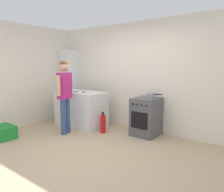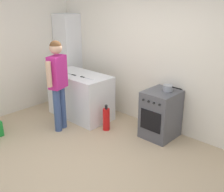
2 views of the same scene
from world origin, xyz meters
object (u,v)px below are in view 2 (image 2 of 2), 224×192
(oven_left, at_px, (161,114))
(larder_cabinet, at_px, (68,58))
(knife_bread, at_px, (86,78))
(person, at_px, (58,78))
(fire_extinguisher, at_px, (106,119))
(pot, at_px, (168,88))
(knife_utility, at_px, (72,74))

(oven_left, relative_size, larder_cabinet, 0.42)
(knife_bread, distance_m, person, 0.59)
(knife_bread, relative_size, person, 0.21)
(fire_extinguisher, bearing_deg, knife_bread, 178.83)
(pot, bearing_deg, person, -144.75)
(knife_bread, height_order, person, person)
(pot, bearing_deg, fire_extinguisher, -148.84)
(knife_bread, xyz_separation_m, larder_cabinet, (-1.25, 0.57, 0.10))
(fire_extinguisher, bearing_deg, larder_cabinet, 161.95)
(person, relative_size, fire_extinguisher, 3.34)
(person, bearing_deg, knife_utility, 116.76)
(person, xyz_separation_m, larder_cabinet, (-1.12, 1.14, -0.00))
(pot, distance_m, knife_bread, 1.56)
(oven_left, bearing_deg, larder_cabinet, 177.79)
(knife_bread, relative_size, knife_utility, 1.39)
(oven_left, bearing_deg, knife_utility, -164.46)
(pot, height_order, person, person)
(knife_utility, bearing_deg, larder_cabinet, 144.84)
(knife_bread, height_order, fire_extinguisher, knife_bread)
(oven_left, relative_size, pot, 2.42)
(oven_left, height_order, knife_bread, knife_bread)
(pot, xyz_separation_m, larder_cabinet, (-2.71, 0.02, 0.10))
(oven_left, xyz_separation_m, fire_extinguisher, (-0.87, -0.48, -0.21))
(knife_utility, bearing_deg, knife_bread, 4.68)
(oven_left, distance_m, knife_utility, 1.92)
(pot, relative_size, knife_utility, 1.40)
(larder_cabinet, bearing_deg, oven_left, -2.21)
(oven_left, distance_m, knife_bread, 1.55)
(oven_left, relative_size, fire_extinguisher, 1.70)
(oven_left, xyz_separation_m, pot, (0.06, 0.08, 0.48))
(oven_left, relative_size, knife_bread, 2.43)
(knife_utility, height_order, fire_extinguisher, knife_utility)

